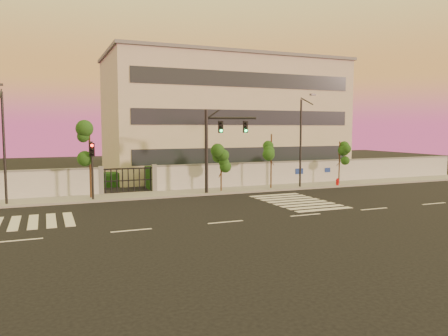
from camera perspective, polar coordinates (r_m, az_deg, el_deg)
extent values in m
plane|color=black|center=(23.44, 0.20, -7.09)|extent=(120.00, 120.00, 0.00)
cube|color=gray|center=(33.21, -6.79, -3.34)|extent=(60.00, 3.00, 0.15)
cube|color=#B3B5BA|center=(40.71, 12.65, -0.54)|extent=(31.00, 0.30, 2.00)
cube|color=slate|center=(40.62, 12.68, 0.95)|extent=(31.00, 0.36, 0.12)
cube|color=slate|center=(33.58, -15.75, -1.64)|extent=(0.35, 0.35, 2.20)
cube|color=slate|center=(34.27, -9.10, -1.38)|extent=(0.35, 0.35, 2.20)
cube|color=#153510|center=(40.05, 4.12, -0.66)|extent=(20.00, 2.00, 1.80)
cube|color=#153510|center=(38.83, -13.67, -1.43)|extent=(6.00, 1.50, 1.20)
cube|color=beige|center=(46.68, 0.02, 6.45)|extent=(24.00, 12.00, 12.00)
cube|color=#262D38|center=(41.24, 3.22, 1.74)|extent=(22.00, 0.08, 1.40)
cube|color=#262D38|center=(41.18, 3.24, 6.61)|extent=(22.00, 0.08, 1.40)
cube|color=#262D38|center=(41.41, 3.27, 11.45)|extent=(22.00, 0.08, 1.40)
cube|color=slate|center=(47.21, 0.02, 13.88)|extent=(24.40, 12.40, 0.30)
cube|color=silver|center=(25.68, -25.68, -6.50)|extent=(0.50, 4.00, 0.02)
cube|color=silver|center=(25.64, -23.66, -6.44)|extent=(0.50, 4.00, 0.02)
cube|color=silver|center=(25.63, -21.64, -6.37)|extent=(0.50, 4.00, 0.02)
cube|color=silver|center=(25.65, -19.62, -6.30)|extent=(0.50, 4.00, 0.02)
cube|color=silver|center=(27.65, 12.95, -5.30)|extent=(4.00, 0.50, 0.02)
cube|color=silver|center=(28.38, 11.90, -5.02)|extent=(4.00, 0.50, 0.02)
cube|color=silver|center=(29.12, 10.90, -4.74)|extent=(4.00, 0.50, 0.02)
cube|color=silver|center=(29.86, 9.95, -4.47)|extent=(4.00, 0.50, 0.02)
cube|color=silver|center=(30.61, 9.05, -4.22)|extent=(4.00, 0.50, 0.02)
cube|color=silver|center=(31.37, 8.19, -3.98)|extent=(4.00, 0.50, 0.02)
cube|color=silver|center=(32.14, 7.37, -3.75)|extent=(4.00, 0.50, 0.02)
cube|color=silver|center=(32.91, 6.59, -3.53)|extent=(4.00, 0.50, 0.02)
cube|color=silver|center=(21.75, -25.21, -8.55)|extent=(2.00, 0.15, 0.01)
cube|color=silver|center=(22.05, -12.00, -7.97)|extent=(2.00, 0.15, 0.01)
cube|color=silver|center=(23.44, 0.20, -7.07)|extent=(2.00, 0.15, 0.01)
cube|color=silver|center=(25.73, 10.59, -6.05)|extent=(2.00, 0.15, 0.01)
cube|color=silver|center=(28.73, 19.02, -5.07)|extent=(2.00, 0.15, 0.01)
cube|color=silver|center=(32.22, 25.73, -4.21)|extent=(2.00, 0.15, 0.01)
cylinder|color=#382314|center=(31.80, -17.09, 0.76)|extent=(0.13, 0.13, 5.30)
sphere|color=#144112|center=(31.73, -17.17, 3.62)|extent=(1.21, 1.21, 1.21)
sphere|color=#144112|center=(32.01, -16.48, 2.23)|extent=(0.92, 0.92, 0.92)
sphere|color=#144112|center=(31.55, -17.71, 2.64)|extent=(0.88, 0.88, 0.88)
cylinder|color=#382314|center=(33.79, -0.38, -0.21)|extent=(0.11, 0.11, 3.60)
sphere|color=#144112|center=(33.70, -0.38, 1.62)|extent=(1.02, 1.02, 1.02)
sphere|color=#144112|center=(34.03, 0.01, 0.74)|extent=(0.78, 0.78, 0.78)
sphere|color=#144112|center=(33.49, -0.73, 0.98)|extent=(0.74, 0.74, 0.74)
cylinder|color=#382314|center=(35.63, 6.18, 0.80)|extent=(0.11, 0.11, 4.54)
sphere|color=#144112|center=(35.55, 6.20, 2.99)|extent=(1.05, 1.05, 1.05)
sphere|color=#144112|center=(35.91, 6.51, 1.92)|extent=(0.80, 0.80, 0.80)
sphere|color=#144112|center=(35.31, 5.90, 2.24)|extent=(0.76, 0.76, 0.76)
cylinder|color=#382314|center=(39.56, 14.83, 0.59)|extent=(0.11, 0.11, 3.85)
sphere|color=#144112|center=(39.49, 14.86, 2.26)|extent=(0.97, 0.97, 0.97)
sphere|color=#144112|center=(39.84, 15.05, 1.45)|extent=(0.74, 0.74, 0.74)
sphere|color=#144112|center=(39.24, 14.66, 1.68)|extent=(0.71, 0.71, 0.71)
cylinder|color=black|center=(32.67, -2.31, 2.04)|extent=(0.25, 0.25, 6.38)
cylinder|color=black|center=(33.35, 0.85, 6.53)|extent=(3.77, 1.37, 0.16)
cube|color=black|center=(32.98, -0.44, 5.39)|extent=(0.36, 0.19, 0.93)
sphere|color=#0CF259|center=(32.88, -0.37, 4.89)|extent=(0.21, 0.21, 0.21)
cube|color=black|center=(33.80, 2.81, 5.38)|extent=(0.36, 0.19, 0.93)
sphere|color=#0CF259|center=(33.70, 2.89, 4.89)|extent=(0.21, 0.21, 0.21)
cylinder|color=black|center=(31.02, -16.81, -0.45)|extent=(0.15, 0.15, 4.10)
cube|color=black|center=(30.86, -16.87, 2.32)|extent=(0.32, 0.16, 0.82)
sphere|color=red|center=(30.74, -16.86, 2.78)|extent=(0.18, 0.18, 0.18)
cylinder|color=black|center=(31.11, -26.78, 2.19)|extent=(0.16, 0.16, 7.31)
cylinder|color=black|center=(30.34, -27.17, 8.67)|extent=(0.09, 1.75, 0.71)
cylinder|color=black|center=(36.69, 9.97, 3.07)|extent=(0.17, 0.17, 7.34)
cylinder|color=black|center=(36.03, 10.77, 8.57)|extent=(0.09, 1.76, 0.71)
cube|color=#3F3F44|center=(35.38, 11.52, 9.37)|extent=(0.46, 0.23, 0.14)
cylinder|color=red|center=(38.43, 14.59, -2.04)|extent=(0.22, 0.22, 0.50)
cylinder|color=red|center=(38.39, 14.60, -1.59)|extent=(0.28, 0.28, 0.10)
sphere|color=red|center=(38.38, 14.61, -1.43)|extent=(0.18, 0.18, 0.18)
cylinder|color=red|center=(38.41, 14.60, -1.89)|extent=(0.30, 0.21, 0.10)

